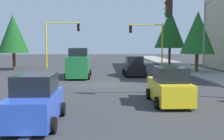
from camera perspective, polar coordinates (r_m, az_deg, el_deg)
ground_plane at (r=21.49m, az=-1.11°, el=-2.95°), size 120.00×120.00×0.00m
sidewalk_kerb at (r=28.59m, az=20.23°, el=-1.01°), size 80.00×4.00×0.15m
lane_arrow_near at (r=10.57m, az=-16.72°, el=-12.20°), size 2.40×1.10×1.10m
traffic_signal_far_right at (r=35.66m, az=-10.89°, el=7.11°), size 0.36×4.59×5.95m
traffic_signal_far_left at (r=35.78m, az=7.69°, el=6.94°), size 0.36×4.59×5.75m
traffic_signal_near_left at (r=16.46m, az=19.89°, el=8.57°), size 0.36×4.59×5.87m
street_lamp_curbside at (r=26.67m, az=19.08°, el=7.78°), size 2.15×0.28×7.00m
tree_roadside_mid at (r=31.06m, az=17.52°, el=7.50°), size 3.66×3.66×6.66m
tree_roadside_far at (r=40.53m, az=12.08°, el=8.45°), size 4.41×4.41×8.07m
tree_opposite_side at (r=34.91m, az=-20.03°, el=7.15°), size 3.65×3.65×6.64m
delivery_van_green at (r=25.64m, az=-6.99°, el=1.28°), size 4.80×2.22×2.77m
car_yellow at (r=14.75m, az=11.94°, el=-3.48°), size 3.91×1.99×1.98m
car_black at (r=26.89m, az=4.65°, el=0.68°), size 3.85×2.09×1.98m
car_blue at (r=11.26m, az=-15.82°, el=-6.38°), size 3.79×2.03×1.98m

